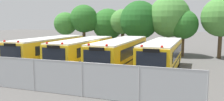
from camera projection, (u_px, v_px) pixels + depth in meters
The scene contains 14 objects.
ground_plane at pixel (101, 67), 21.39m from camera, with size 160.00×160.00×0.00m, color #514F4C.
school_bus_0 at pixel (49, 50), 22.80m from camera, with size 2.56×10.41×2.75m.
school_bus_1 at pixel (83, 51), 21.83m from camera, with size 2.59×10.27×2.69m.
school_bus_2 at pixel (121, 53), 20.43m from camera, with size 2.49×11.16×2.75m.
school_bus_3 at pixel (162, 55), 19.17m from camera, with size 2.64×9.75×2.72m.
tree_0 at pixel (65, 24), 33.05m from camera, with size 3.26×3.26×5.54m.
tree_1 at pixel (85, 19), 32.56m from camera, with size 4.14×3.94×6.58m.
tree_2 at pixel (109, 24), 33.08m from camera, with size 4.51×4.51×6.07m.
tree_3 at pixel (122, 22), 31.35m from camera, with size 3.61×3.40×5.90m.
tree_4 at pixel (138, 21), 29.30m from camera, with size 4.93×4.93×6.85m.
tree_5 at pixel (169, 16), 28.26m from camera, with size 5.09×5.09×7.35m.
tree_6 at pixel (183, 24), 27.36m from camera, with size 3.50×3.50×5.62m.
tree_7 at pixel (224, 18), 25.87m from camera, with size 4.70×4.45×6.93m.
chainlink_fence at pixel (57, 77), 13.36m from camera, with size 16.29×0.07×2.00m.
Camera 1 is at (7.99, -19.47, 4.22)m, focal length 36.87 mm.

